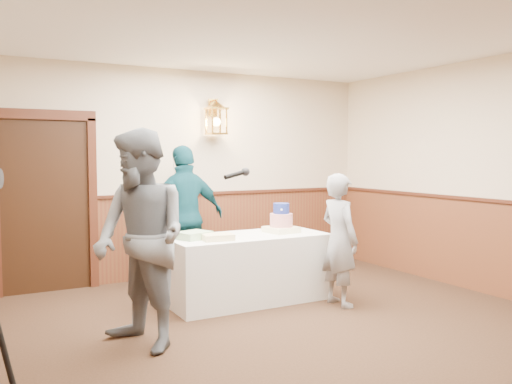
% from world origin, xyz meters
% --- Properties ---
extents(ground, '(7.00, 7.00, 0.00)m').
position_xyz_m(ground, '(0.00, 0.00, 0.00)').
color(ground, black).
rests_on(ground, ground).
extents(room_shell, '(6.02, 7.02, 2.81)m').
position_xyz_m(room_shell, '(-0.05, 0.45, 1.52)').
color(room_shell, beige).
rests_on(room_shell, ground).
extents(display_table, '(1.80, 0.80, 0.75)m').
position_xyz_m(display_table, '(0.33, 1.90, 0.38)').
color(display_table, silver).
rests_on(display_table, ground).
extents(tiered_cake, '(0.37, 0.37, 0.34)m').
position_xyz_m(tiered_cake, '(0.78, 1.91, 0.88)').
color(tiered_cake, '#FFF8C2').
rests_on(tiered_cake, display_table).
extents(sheet_cake_yellow, '(0.35, 0.29, 0.07)m').
position_xyz_m(sheet_cake_yellow, '(-0.12, 1.74, 0.78)').
color(sheet_cake_yellow, '#F2D490').
rests_on(sheet_cake_yellow, display_table).
extents(sheet_cake_green, '(0.41, 0.37, 0.08)m').
position_xyz_m(sheet_cake_green, '(-0.30, 1.94, 0.79)').
color(sheet_cake_green, '#89C38A').
rests_on(sheet_cake_green, display_table).
extents(interviewer, '(1.63, 1.09, 1.88)m').
position_xyz_m(interviewer, '(-1.17, 1.00, 0.94)').
color(interviewer, slate).
rests_on(interviewer, ground).
extents(baker, '(0.36, 0.54, 1.45)m').
position_xyz_m(baker, '(1.13, 1.26, 0.73)').
color(baker, gray).
rests_on(baker, ground).
extents(assistant_p, '(1.08, 0.53, 1.77)m').
position_xyz_m(assistant_p, '(-0.05, 2.85, 0.89)').
color(assistant_p, '#104552').
rests_on(assistant_p, ground).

